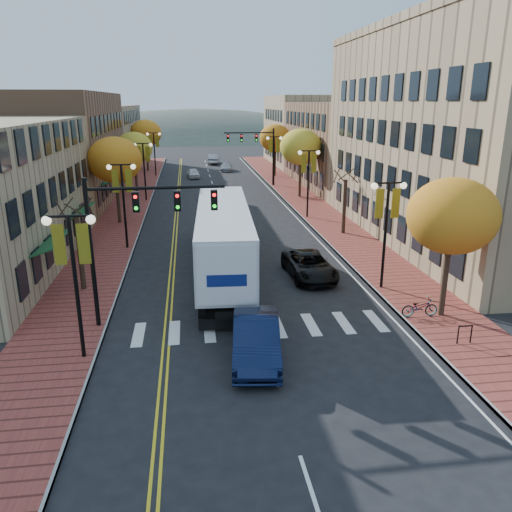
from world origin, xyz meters
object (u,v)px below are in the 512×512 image
object	(u,v)px
black_suv	(309,265)
bicycle	(420,307)
navy_sedan	(256,339)
semi_truck	(223,233)

from	to	relation	value
black_suv	bicycle	world-z (taller)	black_suv
navy_sedan	semi_truck	bearing A→B (deg)	99.47
navy_sedan	bicycle	world-z (taller)	navy_sedan
semi_truck	bicycle	distance (m)	12.16
semi_truck	bicycle	bearing A→B (deg)	-39.31
navy_sedan	black_suv	size ratio (longest dim) A/B	0.99
black_suv	bicycle	bearing A→B (deg)	-62.36
navy_sedan	black_suv	world-z (taller)	navy_sedan
semi_truck	navy_sedan	distance (m)	10.96
semi_truck	black_suv	xyz separation A→B (m)	(5.02, -1.44, -1.83)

